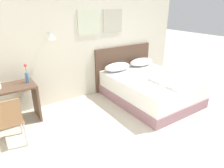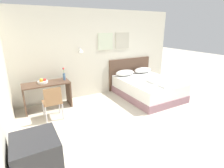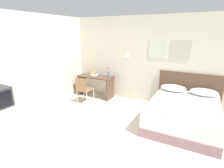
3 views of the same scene
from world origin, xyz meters
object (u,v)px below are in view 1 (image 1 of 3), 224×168
object	(u,v)px
bed	(150,88)
folded_towel_mid_bed	(176,87)
pillow_left	(117,67)
flower_vase	(27,76)
pillow_right	(141,62)
desk_chair	(7,120)
folded_towel_near_foot	(160,79)
desk	(1,100)
headboard	(123,67)

from	to	relation	value
bed	folded_towel_mid_bed	xyz separation A→B (m)	(-0.06, -0.75, 0.32)
pillow_left	flower_vase	bearing A→B (deg)	-178.98
pillow_right	desk_chair	distance (m)	3.40
folded_towel_near_foot	flower_vase	xyz separation A→B (m)	(-2.40, 1.01, 0.26)
pillow_right	flower_vase	size ratio (longest dim) A/B	1.95
desk	flower_vase	size ratio (longest dim) A/B	3.41
folded_towel_near_foot	desk	distance (m)	3.06
flower_vase	pillow_left	bearing A→B (deg)	1.02
desk	pillow_right	bearing A→B (deg)	1.26
headboard	desk_chair	distance (m)	3.10
headboard	pillow_left	size ratio (longest dim) A/B	2.45
folded_towel_mid_bed	desk	distance (m)	3.20
headboard	folded_towel_mid_bed	distance (m)	1.76
bed	headboard	size ratio (longest dim) A/B	1.18
headboard	desk	bearing A→B (deg)	-173.44
headboard	desk	xyz separation A→B (m)	(-2.92, -0.34, -0.03)
folded_towel_near_foot	flower_vase	world-z (taller)	flower_vase
desk	pillow_left	bearing A→B (deg)	1.64
headboard	flower_vase	size ratio (longest dim) A/B	4.76
folded_towel_mid_bed	desk_chair	size ratio (longest dim) A/B	0.36
desk	headboard	bearing A→B (deg)	6.56
headboard	folded_towel_near_foot	world-z (taller)	headboard
desk_chair	headboard	bearing A→B (deg)	19.62
headboard	pillow_right	distance (m)	0.48
pillow_left	folded_towel_near_foot	distance (m)	1.11
pillow_left	folded_towel_near_foot	size ratio (longest dim) A/B	1.92
pillow_left	desk	bearing A→B (deg)	-178.36
pillow_left	pillow_right	distance (m)	0.76
desk_chair	folded_towel_mid_bed	bearing A→B (deg)	-14.10
pillow_right	folded_towel_mid_bed	size ratio (longest dim) A/B	2.29
desk	desk_chair	distance (m)	0.71
bed	folded_towel_near_foot	bearing A→B (deg)	-94.79
desk_chair	flower_vase	world-z (taller)	flower_vase
headboard	pillow_right	bearing A→B (deg)	-34.63
bed	pillow_left	xyz separation A→B (m)	(-0.38, 0.75, 0.38)
folded_towel_near_foot	desk_chair	distance (m)	2.91
pillow_left	pillow_right	world-z (taller)	same
folded_towel_near_foot	pillow_left	bearing A→B (deg)	108.79
bed	desk_chair	size ratio (longest dim) A/B	2.35
bed	folded_towel_near_foot	distance (m)	0.44
bed	pillow_left	distance (m)	0.93
folded_towel_mid_bed	flower_vase	size ratio (longest dim) A/B	0.85
pillow_right	headboard	bearing A→B (deg)	145.37
bed	flower_vase	world-z (taller)	flower_vase
pillow_left	folded_towel_near_foot	xyz separation A→B (m)	(0.36, -1.05, -0.06)
pillow_right	desk_chair	world-z (taller)	desk_chair
desk_chair	desk	bearing A→B (deg)	90.08
pillow_left	desk	size ratio (longest dim) A/B	0.57
pillow_right	folded_towel_mid_bed	xyz separation A→B (m)	(-0.44, -1.50, -0.06)
desk	desk_chair	bearing A→B (deg)	-89.92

